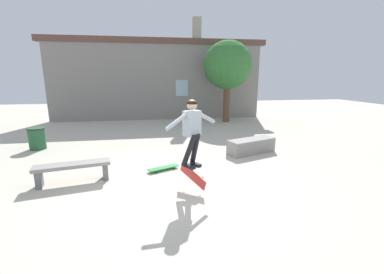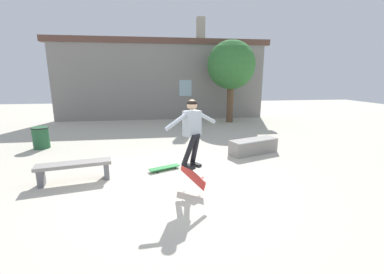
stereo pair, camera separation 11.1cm
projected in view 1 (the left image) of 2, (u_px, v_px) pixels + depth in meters
name	position (u px, v px, depth m)	size (l,w,h in m)	color
ground_plane	(178.00, 189.00, 5.66)	(40.00, 40.00, 0.00)	beige
building_backdrop	(159.00, 78.00, 14.51)	(12.46, 0.52, 5.61)	gray
tree_right	(228.00, 66.00, 13.37)	(2.50, 2.50, 4.26)	brown
park_bench	(73.00, 169.00, 5.90)	(1.68, 0.70, 0.47)	gray
skate_ledge	(251.00, 146.00, 8.26)	(1.70, 1.05, 0.47)	gray
trash_bin	(37.00, 138.00, 8.68)	(0.56, 0.56, 0.73)	#235633
skater	(192.00, 127.00, 5.30)	(1.17, 0.79, 1.43)	#9EA8B2
skateboard_flipping	(193.00, 176.00, 5.50)	(0.45, 0.71, 0.45)	red
skateboard_resting	(163.00, 168.00, 6.76)	(0.85, 0.54, 0.08)	#237F38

